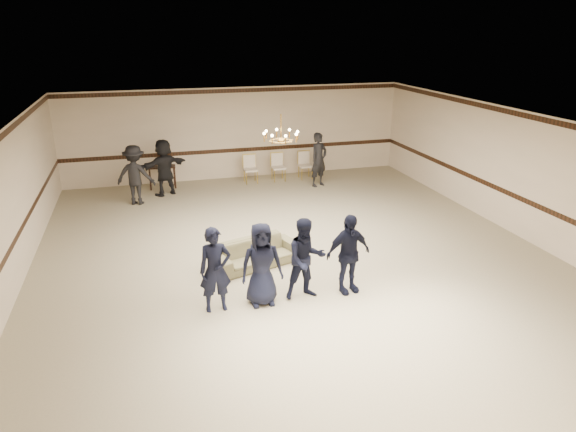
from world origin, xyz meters
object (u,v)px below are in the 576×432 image
adult_right (319,160)px  banquet_chair_right (305,165)px  banquet_chair_mid (278,167)px  boy_b (262,264)px  adult_left (135,175)px  boy_a (215,270)px  boy_c (306,259)px  console_table (162,177)px  settee (256,253)px  boy_d (348,254)px  adult_mid (164,167)px  banquet_chair_left (251,169)px  chandelier (281,127)px

adult_right → banquet_chair_right: adult_right is taller
adult_right → banquet_chair_mid: adult_right is taller
boy_b → adult_left: 7.40m
boy_a → boy_c: 1.80m
boy_a → console_table: boy_a is taller
boy_a → console_table: bearing=91.8°
adult_left → boy_a: bearing=121.2°
settee → boy_b: bearing=-116.3°
boy_d → adult_left: bearing=111.0°
adult_left → adult_right: size_ratio=1.00×
boy_a → boy_b: (0.90, 0.00, 0.00)m
adult_mid → banquet_chair_left: size_ratio=1.91×
boy_a → banquet_chair_left: bearing=71.7°
boy_d → adult_right: (1.90, 7.33, 0.07)m
boy_a → boy_c: same height
chandelier → banquet_chair_left: size_ratio=0.98×
boy_c → adult_mid: 8.07m
boy_a → adult_right: adult_right is taller
adult_right → adult_mid: bearing=150.0°
boy_c → settee: (-0.63, 1.74, -0.54)m
settee → adult_left: size_ratio=1.12×
boy_b → adult_mid: (-1.40, 7.73, 0.07)m
boy_a → adult_right: bearing=56.0°
settee → console_table: bearing=86.8°
settee → banquet_chair_mid: 6.96m
boy_b → console_table: size_ratio=1.85×
console_table → banquet_chair_left: bearing=0.1°
banquet_chair_left → settee: bearing=-100.1°
adult_right → banquet_chair_left: (-2.16, 0.98, -0.44)m
banquet_chair_right → boy_b: bearing=-115.3°
adult_left → banquet_chair_right: adult_left is taller
adult_right → banquet_chair_left: size_ratio=1.91×
banquet_chair_left → banquet_chair_right: same height
adult_right → banquet_chair_mid: (-1.16, 0.98, -0.44)m
boy_b → boy_c: (0.90, 0.00, 0.00)m
console_table → chandelier: bearing=-59.2°
boy_d → settee: bearing=122.1°
boy_b → banquet_chair_left: 8.47m
boy_d → adult_mid: 8.37m
banquet_chair_left → banquet_chair_mid: bearing=0.9°
adult_mid → boy_b: bearing=75.3°
boy_a → banquet_chair_mid: (3.44, 8.32, -0.36)m
banquet_chair_left → boy_d: bearing=-87.4°
boy_d → boy_b: bearing=170.8°
settee → banquet_chair_mid: (2.27, 6.58, 0.18)m
adult_mid → adult_right: (5.10, -0.40, 0.00)m
adult_left → adult_right: bearing=-157.2°
boy_a → settee: boy_a is taller
boy_d → banquet_chair_mid: boy_d is taller
adult_left → console_table: size_ratio=2.02×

